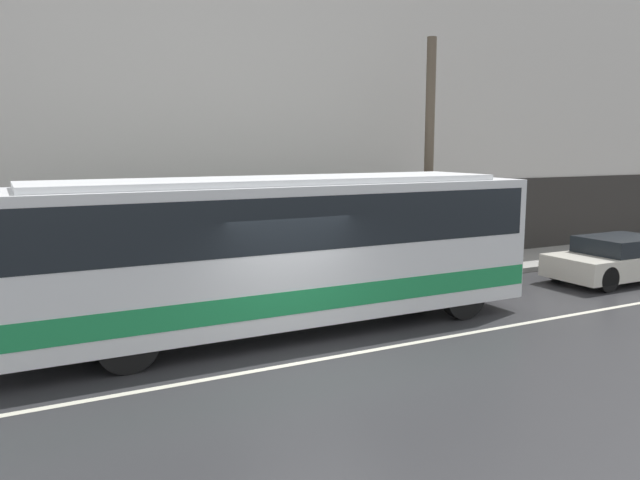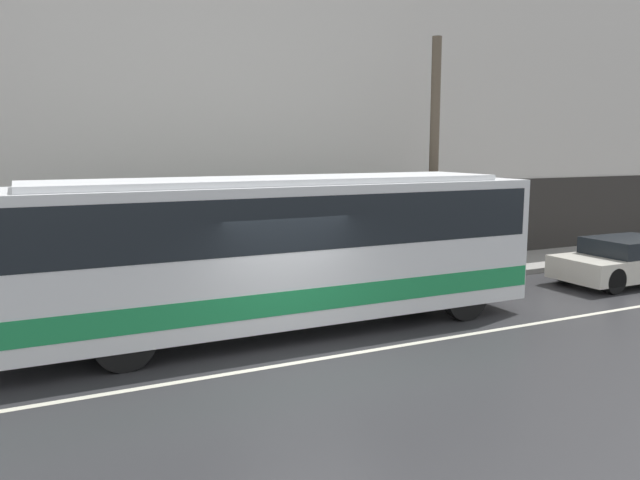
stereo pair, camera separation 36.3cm
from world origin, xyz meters
TOP-DOWN VIEW (x-y plane):
  - ground_plane at (0.00, 0.00)m, footprint 60.00×60.00m
  - sidewalk at (0.00, 5.32)m, footprint 60.00×2.64m
  - building_facade at (0.00, 6.78)m, footprint 60.00×0.35m
  - lane_stripe at (0.00, 0.00)m, footprint 54.00×0.14m
  - transit_bus at (0.27, 2.01)m, footprint 11.30×2.48m
  - sedan_white_front at (11.05, 2.01)m, footprint 4.69×1.87m
  - utility_pole_near at (6.02, 4.56)m, footprint 0.26×0.26m

SIDE VIEW (x-z plane):
  - ground_plane at x=0.00m, z-range 0.00..0.00m
  - lane_stripe at x=0.00m, z-range 0.00..0.01m
  - sidewalk at x=0.00m, z-range 0.00..0.16m
  - sedan_white_front at x=11.05m, z-range -0.02..1.25m
  - transit_bus at x=0.27m, z-range 0.20..3.39m
  - utility_pole_near at x=6.02m, z-range 0.16..6.76m
  - building_facade at x=0.00m, z-range -0.19..10.62m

